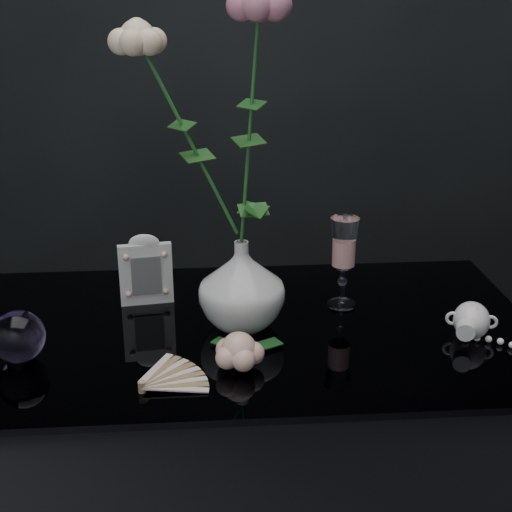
{
  "coord_description": "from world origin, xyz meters",
  "views": [
    {
      "loc": [
        -0.06,
        -1.09,
        1.34
      ],
      "look_at": [
        0.02,
        -0.01,
        0.92
      ],
      "focal_mm": 50.0,
      "sensor_mm": 36.0,
      "label": 1
    }
  ],
  "objects_px": {
    "vase": "(242,285)",
    "loose_rose": "(239,350)",
    "wine_glass": "(343,263)",
    "paperweight": "(18,336)",
    "picture_frame": "(146,269)",
    "pearl_jar": "(472,319)"
  },
  "relations": [
    {
      "from": "vase",
      "to": "loose_rose",
      "type": "bearing_deg",
      "value": -95.2
    },
    {
      "from": "vase",
      "to": "wine_glass",
      "type": "distance_m",
      "value": 0.21
    },
    {
      "from": "wine_glass",
      "to": "loose_rose",
      "type": "bearing_deg",
      "value": -133.38
    },
    {
      "from": "paperweight",
      "to": "loose_rose",
      "type": "relative_size",
      "value": 0.49
    },
    {
      "from": "wine_glass",
      "to": "picture_frame",
      "type": "relative_size",
      "value": 1.25
    },
    {
      "from": "vase",
      "to": "picture_frame",
      "type": "relative_size",
      "value": 1.14
    },
    {
      "from": "pearl_jar",
      "to": "loose_rose",
      "type": "bearing_deg",
      "value": -151.49
    },
    {
      "from": "vase",
      "to": "pearl_jar",
      "type": "distance_m",
      "value": 0.4
    },
    {
      "from": "wine_glass",
      "to": "pearl_jar",
      "type": "xyz_separation_m",
      "value": [
        0.2,
        -0.14,
        -0.06
      ]
    },
    {
      "from": "vase",
      "to": "picture_frame",
      "type": "distance_m",
      "value": 0.21
    },
    {
      "from": "loose_rose",
      "to": "pearl_jar",
      "type": "xyz_separation_m",
      "value": [
        0.41,
        0.08,
        0.0
      ]
    },
    {
      "from": "vase",
      "to": "wine_glass",
      "type": "xyz_separation_m",
      "value": [
        0.19,
        0.07,
        0.01
      ]
    },
    {
      "from": "vase",
      "to": "pearl_jar",
      "type": "relative_size",
      "value": 0.7
    },
    {
      "from": "vase",
      "to": "wine_glass",
      "type": "relative_size",
      "value": 0.91
    },
    {
      "from": "loose_rose",
      "to": "pearl_jar",
      "type": "bearing_deg",
      "value": 13.27
    },
    {
      "from": "wine_glass",
      "to": "pearl_jar",
      "type": "bearing_deg",
      "value": -34.92
    },
    {
      "from": "wine_glass",
      "to": "loose_rose",
      "type": "xyz_separation_m",
      "value": [
        -0.21,
        -0.22,
        -0.06
      ]
    },
    {
      "from": "vase",
      "to": "paperweight",
      "type": "xyz_separation_m",
      "value": [
        -0.37,
        -0.1,
        -0.04
      ]
    },
    {
      "from": "pearl_jar",
      "to": "paperweight",
      "type": "bearing_deg",
      "value": -160.24
    },
    {
      "from": "picture_frame",
      "to": "pearl_jar",
      "type": "relative_size",
      "value": 0.62
    },
    {
      "from": "paperweight",
      "to": "loose_rose",
      "type": "distance_m",
      "value": 0.36
    },
    {
      "from": "picture_frame",
      "to": "paperweight",
      "type": "bearing_deg",
      "value": -140.23
    }
  ]
}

